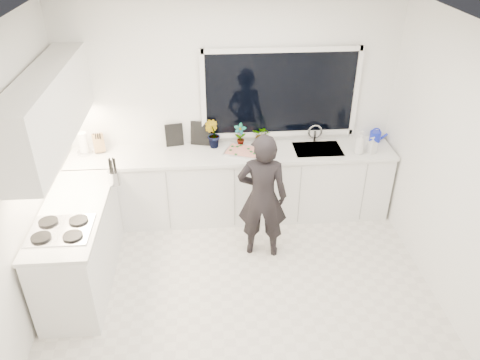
{
  "coord_description": "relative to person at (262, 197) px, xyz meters",
  "views": [
    {
      "loc": [
        -0.3,
        -3.59,
        3.55
      ],
      "look_at": [
        0.01,
        0.4,
        1.15
      ],
      "focal_mm": 35.0,
      "sensor_mm": 36.0,
      "label": 1
    }
  ],
  "objects": [
    {
      "name": "floor",
      "position": [
        -0.28,
        -0.68,
        -0.77
      ],
      "size": [
        4.0,
        3.5,
        0.02
      ],
      "primitive_type": "cube",
      "color": "beige",
      "rests_on": "ground"
    },
    {
      "name": "wall_back",
      "position": [
        -0.28,
        1.08,
        0.59
      ],
      "size": [
        4.0,
        0.02,
        2.7
      ],
      "primitive_type": "cube",
      "color": "white",
      "rests_on": "ground"
    },
    {
      "name": "wall_left",
      "position": [
        -2.29,
        -0.68,
        0.59
      ],
      "size": [
        0.02,
        3.5,
        2.7
      ],
      "primitive_type": "cube",
      "color": "white",
      "rests_on": "ground"
    },
    {
      "name": "wall_right",
      "position": [
        1.73,
        -0.68,
        0.59
      ],
      "size": [
        0.02,
        3.5,
        2.7
      ],
      "primitive_type": "cube",
      "color": "white",
      "rests_on": "ground"
    },
    {
      "name": "ceiling",
      "position": [
        -0.28,
        -0.68,
        1.95
      ],
      "size": [
        4.0,
        3.5,
        0.02
      ],
      "primitive_type": "cube",
      "color": "white",
      "rests_on": "wall_back"
    },
    {
      "name": "window",
      "position": [
        0.32,
        1.05,
        0.79
      ],
      "size": [
        1.8,
        0.02,
        1.0
      ],
      "primitive_type": "cube",
      "color": "black",
      "rests_on": "wall_back"
    },
    {
      "name": "base_cabinets_back",
      "position": [
        -0.28,
        0.77,
        -0.32
      ],
      "size": [
        3.92,
        0.58,
        0.88
      ],
      "primitive_type": "cube",
      "color": "white",
      "rests_on": "floor"
    },
    {
      "name": "base_cabinets_left",
      "position": [
        -1.95,
        -0.33,
        -0.32
      ],
      "size": [
        0.58,
        1.6,
        0.88
      ],
      "primitive_type": "cube",
      "color": "white",
      "rests_on": "floor"
    },
    {
      "name": "countertop_back",
      "position": [
        -0.28,
        0.76,
        0.14
      ],
      "size": [
        3.94,
        0.62,
        0.04
      ],
      "primitive_type": "cube",
      "color": "silver",
      "rests_on": "base_cabinets_back"
    },
    {
      "name": "countertop_left",
      "position": [
        -1.95,
        -0.33,
        0.14
      ],
      "size": [
        0.62,
        1.6,
        0.04
      ],
      "primitive_type": "cube",
      "color": "silver",
      "rests_on": "base_cabinets_left"
    },
    {
      "name": "upper_cabinets",
      "position": [
        -2.07,
        0.02,
        1.09
      ],
      "size": [
        0.34,
        2.1,
        0.7
      ],
      "primitive_type": "cube",
      "color": "white",
      "rests_on": "wall_left"
    },
    {
      "name": "sink",
      "position": [
        0.77,
        0.77,
        0.11
      ],
      "size": [
        0.58,
        0.42,
        0.14
      ],
      "primitive_type": "cube",
      "color": "silver",
      "rests_on": "countertop_back"
    },
    {
      "name": "faucet",
      "position": [
        0.77,
        0.97,
        0.27
      ],
      "size": [
        0.03,
        0.03,
        0.22
      ],
      "primitive_type": "cylinder",
      "color": "silver",
      "rests_on": "countertop_back"
    },
    {
      "name": "stovetop",
      "position": [
        -1.97,
        -0.68,
        0.18
      ],
      "size": [
        0.56,
        0.48,
        0.03
      ],
      "primitive_type": "cube",
      "color": "black",
      "rests_on": "countertop_left"
    },
    {
      "name": "person",
      "position": [
        0.0,
        0.0,
        0.0
      ],
      "size": [
        0.6,
        0.45,
        1.51
      ],
      "primitive_type": "imported",
      "rotation": [
        0.0,
        0.0,
        2.98
      ],
      "color": "black",
      "rests_on": "floor"
    },
    {
      "name": "pizza_tray",
      "position": [
        -0.15,
        0.74,
        0.18
      ],
      "size": [
        0.5,
        0.44,
        0.03
      ],
      "primitive_type": "cube",
      "rotation": [
        0.0,
        0.0,
        -0.39
      ],
      "color": "silver",
      "rests_on": "countertop_back"
    },
    {
      "name": "pizza",
      "position": [
        -0.15,
        0.74,
        0.2
      ],
      "size": [
        0.45,
        0.39,
        0.01
      ],
      "primitive_type": "cube",
      "rotation": [
        0.0,
        0.0,
        -0.39
      ],
      "color": "#B12017",
      "rests_on": "pizza_tray"
    },
    {
      "name": "watering_can",
      "position": [
        1.54,
        0.93,
        0.23
      ],
      "size": [
        0.15,
        0.15,
        0.13
      ],
      "primitive_type": "cylinder",
      "rotation": [
        0.0,
        0.0,
        0.11
      ],
      "color": "#1524C6",
      "rests_on": "countertop_back"
    },
    {
      "name": "paper_towel_roll",
      "position": [
        -2.05,
        0.87,
        0.29
      ],
      "size": [
        0.13,
        0.13,
        0.26
      ],
      "primitive_type": "cylinder",
      "rotation": [
        0.0,
        0.0,
        0.15
      ],
      "color": "silver",
      "rests_on": "countertop_back"
    },
    {
      "name": "knife_block",
      "position": [
        -1.89,
        0.91,
        0.27
      ],
      "size": [
        0.15,
        0.13,
        0.22
      ],
      "primitive_type": "cube",
      "rotation": [
        0.0,
        0.0,
        0.3
      ],
      "color": "olive",
      "rests_on": "countertop_back"
    },
    {
      "name": "utensil_crock",
      "position": [
        -1.59,
        0.12,
        0.24
      ],
      "size": [
        0.15,
        0.15,
        0.16
      ],
      "primitive_type": "cylinder",
      "rotation": [
        0.0,
        0.0,
        -0.18
      ],
      "color": "silver",
      "rests_on": "countertop_left"
    },
    {
      "name": "picture_frame_large",
      "position": [
        -0.98,
        1.01,
        0.3
      ],
      "size": [
        0.22,
        0.06,
        0.28
      ],
      "primitive_type": "cube",
      "rotation": [
        0.0,
        0.0,
        0.17
      ],
      "color": "black",
      "rests_on": "countertop_back"
    },
    {
      "name": "picture_frame_small",
      "position": [
        -0.66,
        1.01,
        0.31
      ],
      "size": [
        0.25,
        0.08,
        0.3
      ],
      "primitive_type": "cube",
      "rotation": [
        0.0,
        0.0,
        -0.24
      ],
      "color": "black",
      "rests_on": "countertop_back"
    },
    {
      "name": "herb_plants",
      "position": [
        -0.17,
        0.93,
        0.31
      ],
      "size": [
        0.89,
        0.29,
        0.34
      ],
      "color": "#26662D",
      "rests_on": "countertop_back"
    },
    {
      "name": "soap_bottles",
      "position": [
        1.3,
        0.62,
        0.29
      ],
      "size": [
        0.29,
        0.14,
        0.29
      ],
      "color": "#D8BF66",
      "rests_on": "countertop_back"
    }
  ]
}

